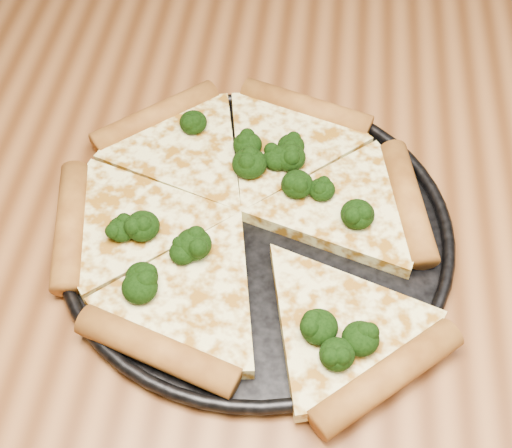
# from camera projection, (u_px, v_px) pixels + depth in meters

# --- Properties ---
(dining_table) EXTENTS (1.20, 0.90, 0.75)m
(dining_table) POSITION_uv_depth(u_px,v_px,m) (362.00, 266.00, 0.78)
(dining_table) COLOR brown
(dining_table) RESTS_ON ground
(pizza_pan) EXTENTS (0.37, 0.37, 0.02)m
(pizza_pan) POSITION_uv_depth(u_px,v_px,m) (256.00, 229.00, 0.68)
(pizza_pan) COLOR black
(pizza_pan) RESTS_ON dining_table
(pizza) EXTENTS (0.38, 0.40, 0.03)m
(pizza) POSITION_uv_depth(u_px,v_px,m) (246.00, 218.00, 0.68)
(pizza) COLOR #FFF69C
(pizza) RESTS_ON pizza_pan
(broccoli_florets) EXTENTS (0.25, 0.28, 0.03)m
(broccoli_florets) POSITION_uv_depth(u_px,v_px,m) (250.00, 220.00, 0.66)
(broccoli_florets) COLOR black
(broccoli_florets) RESTS_ON pizza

